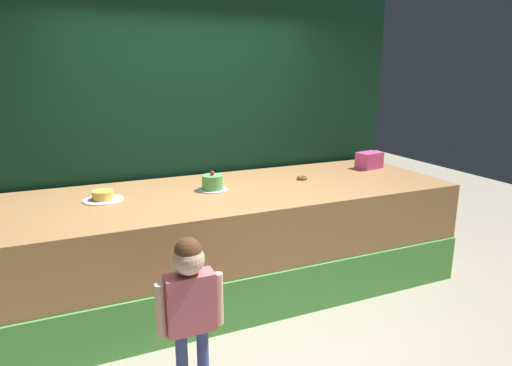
{
  "coord_description": "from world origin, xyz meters",
  "views": [
    {
      "loc": [
        -1.16,
        -2.86,
        1.97
      ],
      "look_at": [
        0.27,
        0.41,
        1.05
      ],
      "focal_mm": 31.12,
      "sensor_mm": 36.0,
      "label": 1
    }
  ],
  "objects_px": {
    "donut": "(302,178)",
    "cake_right": "(212,183)",
    "child_figure": "(190,298)",
    "cake_center": "(103,196)",
    "pink_box": "(369,160)"
  },
  "relations": [
    {
      "from": "cake_center",
      "to": "cake_right",
      "type": "bearing_deg",
      "value": -3.45
    },
    {
      "from": "pink_box",
      "to": "cake_center",
      "type": "distance_m",
      "value": 2.74
    },
    {
      "from": "pink_box",
      "to": "donut",
      "type": "xyz_separation_m",
      "value": [
        -0.91,
        -0.16,
        -0.07
      ]
    },
    {
      "from": "cake_center",
      "to": "cake_right",
      "type": "height_order",
      "value": "cake_right"
    },
    {
      "from": "child_figure",
      "to": "pink_box",
      "type": "relative_size",
      "value": 4.09
    },
    {
      "from": "donut",
      "to": "cake_right",
      "type": "relative_size",
      "value": 0.38
    },
    {
      "from": "child_figure",
      "to": "cake_right",
      "type": "xyz_separation_m",
      "value": [
        0.58,
        1.31,
        0.32
      ]
    },
    {
      "from": "cake_center",
      "to": "cake_right",
      "type": "relative_size",
      "value": 1.18
    },
    {
      "from": "cake_center",
      "to": "child_figure",
      "type": "bearing_deg",
      "value": -76.21
    },
    {
      "from": "donut",
      "to": "cake_center",
      "type": "bearing_deg",
      "value": 178.92
    },
    {
      "from": "pink_box",
      "to": "cake_center",
      "type": "bearing_deg",
      "value": -177.36
    },
    {
      "from": "child_figure",
      "to": "donut",
      "type": "bearing_deg",
      "value": 41.85
    },
    {
      "from": "child_figure",
      "to": "cake_center",
      "type": "relative_size",
      "value": 3.33
    },
    {
      "from": "cake_right",
      "to": "cake_center",
      "type": "bearing_deg",
      "value": 176.55
    },
    {
      "from": "cake_center",
      "to": "cake_right",
      "type": "distance_m",
      "value": 0.91
    }
  ]
}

